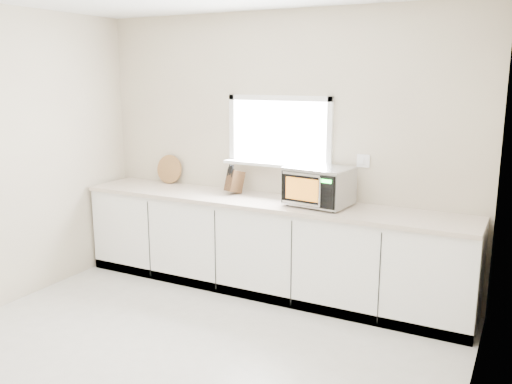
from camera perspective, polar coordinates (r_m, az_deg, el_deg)
The scene contains 8 objects.
ground at distance 4.18m, azimuth -9.90°, elevation -18.03°, with size 4.00×4.00×0.00m, color beige.
back_wall at distance 5.38m, azimuth 2.54°, elevation 4.41°, with size 4.00×0.17×2.70m.
cabinets at distance 5.33m, azimuth 1.08°, elevation -5.86°, with size 3.92×0.60×0.88m, color white.
countertop at distance 5.19m, azimuth 1.05°, elevation -1.06°, with size 3.92×0.64×0.04m, color beige.
microwave at distance 4.97m, azimuth 6.63°, elevation 0.68°, with size 0.60×0.51×0.36m.
knife_block at distance 5.44m, azimuth -2.28°, elevation 1.18°, with size 0.16×0.23×0.31m.
cutting_board at distance 6.04m, azimuth -9.11°, elevation 2.39°, with size 0.31×0.31×0.02m, color #9E6F3D.
coffee_grinder at distance 4.91m, azimuth 8.43°, elevation -0.49°, with size 0.15×0.15×0.21m.
Camera 1 is at (2.24, -2.84, 2.10)m, focal length 38.00 mm.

